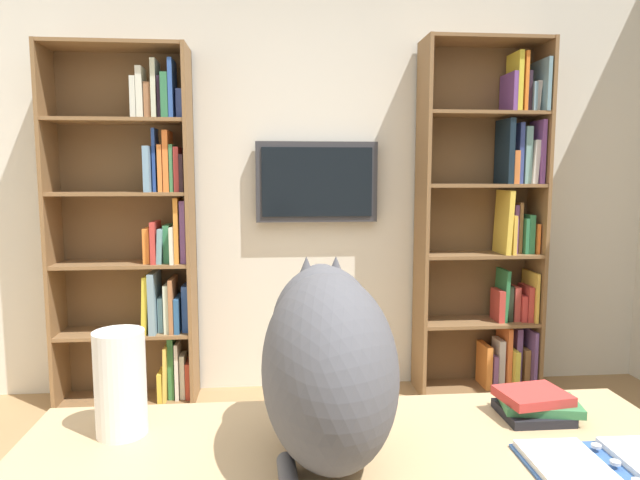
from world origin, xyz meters
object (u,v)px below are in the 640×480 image
Objects in this scene: bookshelf_left at (493,227)px; bookshelf_right at (141,231)px; cat at (327,356)px; open_binder at (615,467)px; paper_towel_roll at (120,383)px; desk_book_stack at (535,404)px; wall_mounted_tv at (317,182)px.

bookshelf_left is 2.12m from bookshelf_right.
bookshelf_right is 2.36m from cat.
open_binder is 1.03m from paper_towel_roll.
bookshelf_right is 2.74m from open_binder.
bookshelf_left is 2.69m from paper_towel_roll.
paper_towel_roll is 1.18× the size of desk_book_stack.
wall_mounted_tv is at bearing -4.57° from bookshelf_left.
desk_book_stack is (-1.38, 2.08, -0.22)m from bookshelf_right.
open_binder is at bearing 98.91° from wall_mounted_tv.
bookshelf_right is 1.08m from wall_mounted_tv.
paper_towel_roll reaches higher than desk_book_stack.
bookshelf_left is 1.12m from wall_mounted_tv.
paper_towel_roll is (-0.43, 2.08, -0.13)m from bookshelf_right.
desk_book_stack is at bearing -179.94° from paper_towel_roll.
bookshelf_left is at bearing 175.43° from wall_mounted_tv.
wall_mounted_tv is 1.23× the size of cat.
bookshelf_right is 2.80× the size of wall_mounted_tv.
wall_mounted_tv reaches higher than cat.
cat is (1.25, 2.20, -0.04)m from bookshelf_left.
bookshelf_right reaches higher than desk_book_stack.
open_binder is at bearing 121.28° from bookshelf_right.
desk_book_stack is (-0.95, -0.00, -0.09)m from paper_towel_roll.
cat is at bearing 111.55° from bookshelf_right.
bookshelf_left is 10.80× the size of desk_book_stack.
bookshelf_right reaches higher than cat.
desk_book_stack is (0.74, 2.08, -0.22)m from bookshelf_left.
paper_towel_roll is at bearing -14.60° from cat.
paper_towel_roll is (1.69, 2.08, -0.13)m from bookshelf_left.
bookshelf_right is 8.87× the size of paper_towel_roll.
wall_mounted_tv is (1.08, -0.09, 0.28)m from bookshelf_left.
bookshelf_left is 1.03× the size of bookshelf_right.
bookshelf_left reaches higher than wall_mounted_tv.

